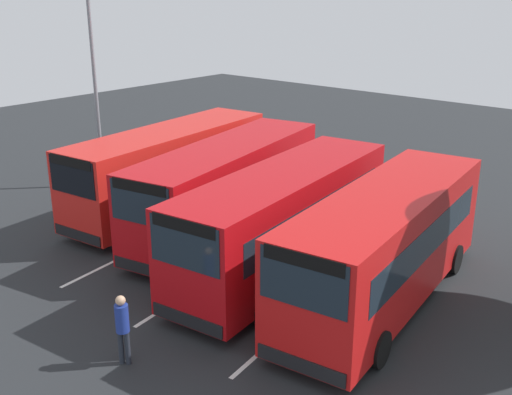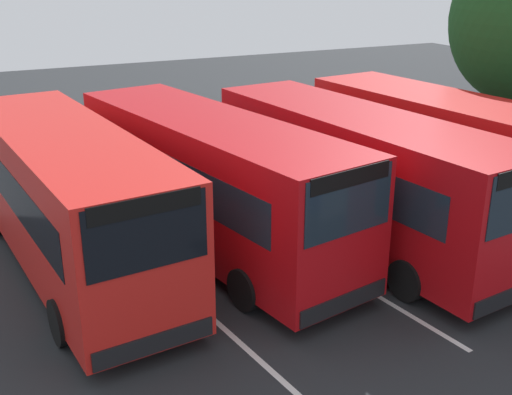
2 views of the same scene
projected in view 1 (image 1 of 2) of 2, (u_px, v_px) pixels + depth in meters
ground_plane at (256, 250)px, 20.75m from camera, size 61.54×61.54×0.00m
bus_far_left at (169, 167)px, 23.83m from camera, size 9.54×3.39×3.25m
bus_center_left at (227, 187)px, 21.58m from camera, size 9.61×4.12×3.25m
bus_center_right at (284, 218)px, 18.65m from camera, size 9.56×3.51×3.25m
bus_far_right at (385, 244)px, 16.83m from camera, size 9.56×3.55×3.25m
pedestrian at (122, 324)px, 14.23m from camera, size 0.44×0.44×1.78m
street_lamp at (97, 75)px, 25.69m from camera, size 0.45×2.74×8.51m
lane_stripe_outer_left at (186, 226)px, 22.85m from camera, size 11.64×1.69×0.01m
lane_stripe_inner_left at (256, 250)px, 20.75m from camera, size 11.64×1.69×0.01m
lane_stripe_inner_right at (342, 280)px, 18.65m from camera, size 11.64×1.69×0.01m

